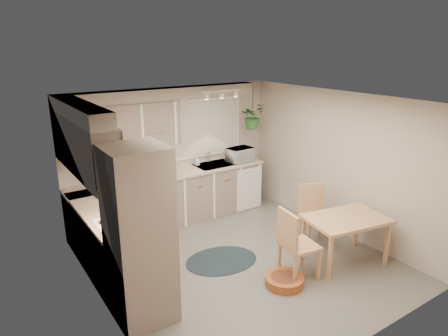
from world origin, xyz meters
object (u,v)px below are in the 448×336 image
(dining_table, at_px, (345,240))
(chair_back, at_px, (316,216))
(braided_rug, at_px, (221,260))
(pet_bed, at_px, (284,281))
(microwave, at_px, (240,153))
(chair_left, at_px, (300,243))

(dining_table, bearing_deg, chair_back, 85.28)
(dining_table, relative_size, braided_rug, 1.04)
(pet_bed, bearing_deg, microwave, 66.88)
(dining_table, relative_size, chair_back, 1.17)
(braided_rug, bearing_deg, microwave, 46.70)
(braided_rug, height_order, microwave, microwave)
(dining_table, height_order, microwave, microwave)
(braided_rug, relative_size, pet_bed, 2.09)
(braided_rug, bearing_deg, chair_back, -13.90)
(chair_left, bearing_deg, microwave, 171.19)
(chair_left, relative_size, braided_rug, 0.92)
(microwave, bearing_deg, chair_back, -91.76)
(chair_back, height_order, braided_rug, chair_back)
(dining_table, xyz_separation_m, pet_bed, (-1.13, 0.04, -0.30))
(chair_back, xyz_separation_m, braided_rug, (-1.55, 0.38, -0.48))
(dining_table, height_order, chair_back, chair_back)
(chair_left, distance_m, chair_back, 1.04)
(pet_bed, bearing_deg, chair_left, 9.31)
(braided_rug, bearing_deg, chair_left, -54.48)
(chair_left, distance_m, microwave, 2.64)
(pet_bed, xyz_separation_m, microwave, (1.07, 2.51, 1.04))
(dining_table, height_order, chair_left, chair_left)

